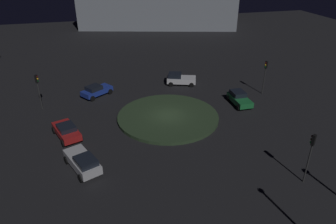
{
  "coord_description": "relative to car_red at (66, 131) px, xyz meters",
  "views": [
    {
      "loc": [
        7.68,
        29.57,
        16.6
      ],
      "look_at": [
        0.0,
        0.0,
        0.74
      ],
      "focal_mm": 33.3,
      "sensor_mm": 36.0,
      "label": 1
    }
  ],
  "objects": [
    {
      "name": "traffic_light_southeast",
      "position": [
        3.0,
        -7.28,
        2.26
      ],
      "size": [
        0.39,
        0.36,
        4.24
      ],
      "rotation": [
        0.0,
        0.0,
        2.74
      ],
      "color": "#2D2D2D",
      "rests_on": "ground_plane"
    },
    {
      "name": "ground_plane",
      "position": [
        -10.76,
        -1.4,
        -0.76
      ],
      "size": [
        116.27,
        116.27,
        0.0
      ],
      "primitive_type": "plane",
      "color": "black"
    },
    {
      "name": "car_green",
      "position": [
        -19.99,
        -2.68,
        0.0
      ],
      "size": [
        1.95,
        3.85,
        1.49
      ],
      "rotation": [
        0.0,
        0.0,
        1.57
      ],
      "color": "#1E7238",
      "rests_on": "ground_plane"
    },
    {
      "name": "car_white",
      "position": [
        -14.87,
        -10.54,
        0.04
      ],
      "size": [
        4.3,
        3.07,
        1.59
      ],
      "rotation": [
        0.0,
        0.0,
        2.8
      ],
      "color": "white",
      "rests_on": "ground_plane"
    },
    {
      "name": "store_building",
      "position": [
        -20.34,
        -48.03,
        3.85
      ],
      "size": [
        38.24,
        20.74,
        9.21
      ],
      "rotation": [
        0.0,
        0.0,
        6.02
      ],
      "color": "#8C939E",
      "rests_on": "ground_plane"
    },
    {
      "name": "roundabout_island",
      "position": [
        -10.76,
        -1.4,
        -0.59
      ],
      "size": [
        11.23,
        11.23,
        0.34
      ],
      "primitive_type": "cylinder",
      "color": "#2D4228",
      "rests_on": "ground_plane"
    },
    {
      "name": "traffic_light_northwest",
      "position": [
        -18.61,
        11.79,
        2.38
      ],
      "size": [
        0.37,
        0.4,
        4.43
      ],
      "rotation": [
        0.0,
        0.0,
        -1.03
      ],
      "color": "#2D2D2D",
      "rests_on": "ground_plane"
    },
    {
      "name": "car_red",
      "position": [
        0.0,
        0.0,
        0.0
      ],
      "size": [
        3.09,
        4.42,
        1.42
      ],
      "rotation": [
        0.0,
        0.0,
        -1.22
      ],
      "color": "red",
      "rests_on": "ground_plane"
    },
    {
      "name": "traffic_light_west",
      "position": [
        -24.31,
        -4.76,
        2.35
      ],
      "size": [
        0.38,
        0.34,
        4.38
      ],
      "rotation": [
        0.0,
        0.0,
        0.24
      ],
      "color": "#2D2D2D",
      "rests_on": "ground_plane"
    },
    {
      "name": "car_silver",
      "position": [
        -1.49,
        5.72,
        0.05
      ],
      "size": [
        3.23,
        4.6,
        1.55
      ],
      "rotation": [
        0.0,
        0.0,
        -1.18
      ],
      "color": "silver",
      "rests_on": "ground_plane"
    },
    {
      "name": "car_blue",
      "position": [
        -3.39,
        -9.46,
        -0.0
      ],
      "size": [
        4.21,
        3.66,
        1.46
      ],
      "rotation": [
        0.0,
        0.0,
        3.75
      ],
      "color": "#1E38A5",
      "rests_on": "ground_plane"
    }
  ]
}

